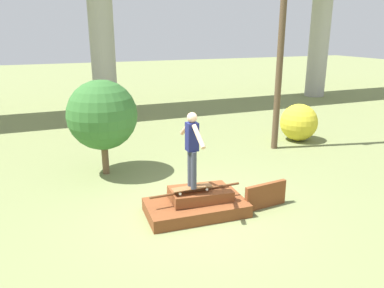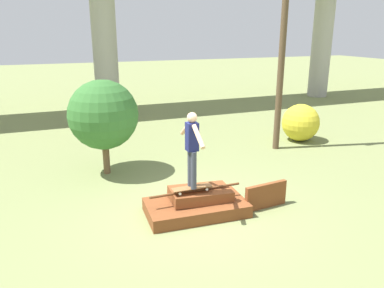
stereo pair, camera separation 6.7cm
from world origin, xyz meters
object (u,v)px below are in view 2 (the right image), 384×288
skater (192,145)px  utility_pole (285,12)px  skateboard (192,188)px  bush_yellow_flowering (301,123)px  tree_behind_left (103,115)px

skater → utility_pole: size_ratio=0.19×
skateboard → bush_yellow_flowering: size_ratio=0.65×
skater → tree_behind_left: (-1.26, 3.09, 0.07)m
skateboard → bush_yellow_flowering: bearing=34.5°
utility_pole → tree_behind_left: 6.08m
skateboard → tree_behind_left: (-1.26, 3.09, 0.98)m
skateboard → skater: 0.91m
utility_pole → tree_behind_left: utility_pole is taller
skater → utility_pole: (4.24, 3.31, 2.67)m
utility_pole → bush_yellow_flowering: (1.29, 0.48, -3.57)m
tree_behind_left → bush_yellow_flowering: size_ratio=1.96×
skater → skateboard: bearing=26.6°
skater → bush_yellow_flowering: size_ratio=1.21×
bush_yellow_flowering → tree_behind_left: bearing=-174.0°
skater → utility_pole: utility_pole is taller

